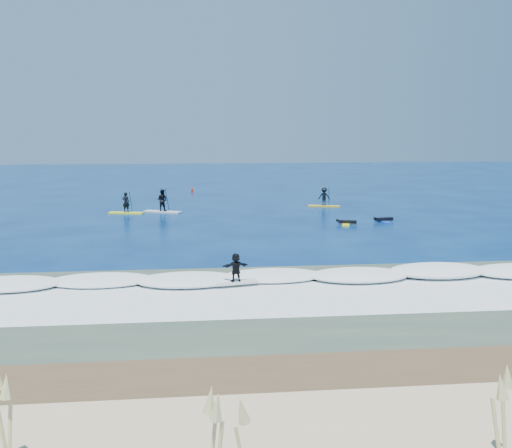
{
  "coord_description": "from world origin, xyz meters",
  "views": [
    {
      "loc": [
        -2.48,
        -35.69,
        7.02
      ],
      "look_at": [
        1.4,
        2.19,
        0.6
      ],
      "focal_mm": 40.0,
      "sensor_mm": 36.0,
      "label": 1
    }
  ],
  "objects": [
    {
      "name": "ground",
      "position": [
        0.0,
        0.0,
        0.0
      ],
      "size": [
        160.0,
        160.0,
        0.0
      ],
      "primitive_type": "plane",
      "color": "#031B49",
      "rests_on": "ground"
    },
    {
      "name": "wet_sand_strip",
      "position": [
        0.0,
        -21.5,
        0.0
      ],
      "size": [
        90.0,
        5.0,
        0.08
      ],
      "primitive_type": "cube",
      "color": "#4F3825",
      "rests_on": "ground"
    },
    {
      "name": "shallow_water",
      "position": [
        0.0,
        -14.0,
        0.01
      ],
      "size": [
        90.0,
        13.0,
        0.01
      ],
      "primitive_type": "cube",
      "color": "#334639",
      "rests_on": "ground"
    },
    {
      "name": "breaking_wave",
      "position": [
        0.0,
        -10.0,
        0.0
      ],
      "size": [
        40.0,
        6.0,
        0.3
      ],
      "primitive_type": "cube",
      "color": "white",
      "rests_on": "ground"
    },
    {
      "name": "whitewater",
      "position": [
        0.0,
        -13.0,
        0.0
      ],
      "size": [
        34.0,
        5.0,
        0.02
      ],
      "primitive_type": "cube",
      "color": "silver",
      "rests_on": "ground"
    },
    {
      "name": "dune_grass",
      "position": [
        0.0,
        -27.0,
        1.85
      ],
      "size": [
        40.0,
        4.0,
        1.7
      ],
      "primitive_type": null,
      "color": "#CAC07C",
      "rests_on": "dune"
    },
    {
      "name": "sup_paddler_left",
      "position": [
        -8.45,
        12.12,
        0.64
      ],
      "size": [
        3.01,
        1.42,
        2.05
      ],
      "rotation": [
        0.0,
        0.0,
        -0.25
      ],
      "color": "yellow",
      "rests_on": "ground"
    },
    {
      "name": "sup_paddler_center",
      "position": [
        -5.49,
        12.51,
        0.84
      ],
      "size": [
        3.28,
        2.01,
        2.26
      ],
      "rotation": [
        0.0,
        0.0,
        -0.4
      ],
      "color": "silver",
      "rests_on": "ground"
    },
    {
      "name": "sup_paddler_right",
      "position": [
        8.87,
        14.6,
        0.78
      ],
      "size": [
        2.93,
        1.46,
        2.0
      ],
      "rotation": [
        0.0,
        0.0,
        -0.28
      ],
      "color": "gold",
      "rests_on": "ground"
    },
    {
      "name": "prone_paddler_near",
      "position": [
        8.38,
        4.82,
        0.14
      ],
      "size": [
        1.51,
        1.99,
        0.4
      ],
      "rotation": [
        0.0,
        0.0,
        1.27
      ],
      "color": "yellow",
      "rests_on": "ground"
    },
    {
      "name": "prone_paddler_far",
      "position": [
        11.46,
        5.73,
        0.14
      ],
      "size": [
        1.58,
        2.05,
        0.42
      ],
      "rotation": [
        0.0,
        0.0,
        1.74
      ],
      "color": "blue",
      "rests_on": "ground"
    },
    {
      "name": "wave_surfer",
      "position": [
        -0.86,
        -11.02,
        0.79
      ],
      "size": [
        1.99,
        0.89,
        1.39
      ],
      "rotation": [
        0.0,
        0.0,
        0.2
      ],
      "color": "silver",
      "rests_on": "breaking_wave"
    },
    {
      "name": "marker_buoy",
      "position": [
        -3.13,
        27.41,
        0.27
      ],
      "size": [
        0.26,
        0.26,
        0.62
      ],
      "rotation": [
        0.0,
        0.0,
        0.02
      ],
      "color": "red",
      "rests_on": "ground"
    }
  ]
}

